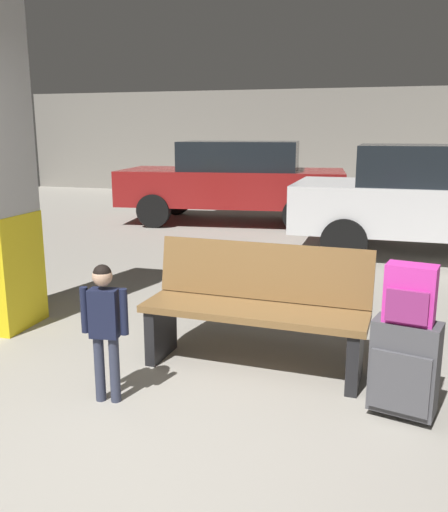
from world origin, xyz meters
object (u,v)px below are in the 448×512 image
at_px(backpack_bright, 410,294).
at_px(parked_car_far, 234,180).
at_px(parked_car_near, 446,198).
at_px(suitcase, 404,367).
at_px(child, 104,319).
at_px(bench, 256,308).

xyz_separation_m(backpack_bright, parked_car_far, (-2.78, 6.74, 0.03)).
bearing_deg(backpack_bright, parked_car_near, 81.42).
height_order(backpack_bright, parked_car_far, parked_car_far).
relative_size(suitcase, parked_car_far, 0.14).
distance_m(backpack_bright, child, 1.83).
bearing_deg(suitcase, bench, 154.14).
bearing_deg(backpack_bright, child, -171.03).
distance_m(bench, backpack_bright, 1.16).
bearing_deg(backpack_bright, parked_car_far, 112.39).
height_order(bench, suitcase, bench).
distance_m(bench, parked_car_near, 4.52).
xyz_separation_m(backpack_bright, parked_car_near, (0.70, 4.66, 0.03)).
distance_m(child, parked_car_far, 7.10).
bearing_deg(parked_car_near, suitcase, -98.59).
height_order(suitcase, child, child).
bearing_deg(parked_car_near, parked_car_far, 149.13).
bearing_deg(parked_car_far, child, -82.05).
xyz_separation_m(suitcase, parked_car_near, (0.70, 4.66, 0.48)).
bearing_deg(suitcase, child, -171.01).
relative_size(child, parked_car_far, 0.21).
relative_size(bench, backpack_bright, 4.80).
bearing_deg(suitcase, backpack_bright, -65.60).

